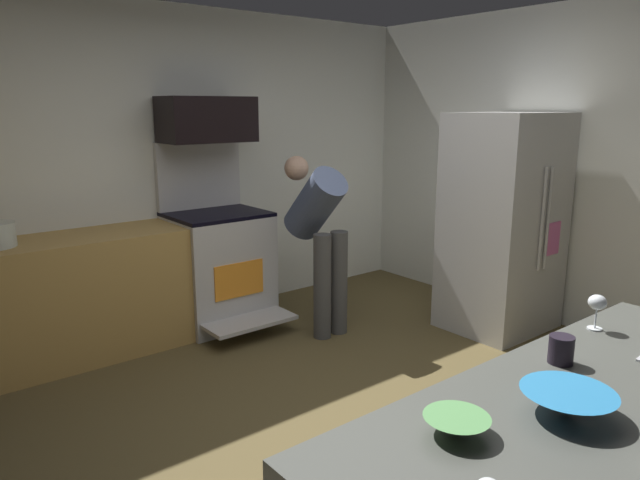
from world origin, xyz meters
The scene contains 12 objects.
ground_plane centered at (0.00, 0.00, -0.01)m, with size 5.20×4.80×0.02m, color brown.
wall_back centered at (0.00, 2.34, 1.30)m, with size 5.20×0.12×2.60m, color silver.
wall_right centered at (2.54, 0.00, 1.30)m, with size 0.12×4.80×2.60m, color silver.
lower_cabinet_run centered at (-0.90, 1.98, 0.45)m, with size 2.40×0.60×0.90m, color #AD8544.
oven_range centered at (0.27, 1.97, 0.51)m, with size 0.76×0.95×1.52m.
microwave centered at (0.27, 2.06, 1.70)m, with size 0.74×0.38×0.36m, color black.
refrigerator centered at (2.03, 0.44, 0.88)m, with size 0.84×0.73×1.75m.
person_cook centered at (0.82, 1.30, 0.84)m, with size 0.31×0.65×1.41m.
mixing_bowl_large centered at (-0.45, -1.47, 0.94)m, with size 0.28×0.28×0.08m, color teal.
mixing_bowl_small centered at (-0.79, -1.34, 0.93)m, with size 0.19×0.19×0.05m, color #579453.
wine_glass_far centered at (0.29, -1.19, 1.01)m, with size 0.07×0.07×0.15m.
mug_coffee centered at (-0.13, -1.27, 0.95)m, with size 0.09×0.09×0.10m, color black.
Camera 1 is at (-2.01, -2.25, 1.80)m, focal length 32.74 mm.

